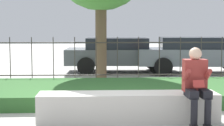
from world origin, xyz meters
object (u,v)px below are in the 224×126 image
at_px(car_parked_right, 197,54).
at_px(car_parked_center, 120,53).
at_px(person_seated_reader, 196,83).
at_px(stone_bench, 128,109).

relative_size(car_parked_right, car_parked_center, 1.08).
relative_size(person_seated_reader, car_parked_right, 0.30).
bearing_deg(car_parked_center, person_seated_reader, -81.90).
distance_m(stone_bench, person_seated_reader, 1.26).
height_order(stone_bench, car_parked_center, car_parked_center).
xyz_separation_m(stone_bench, person_seated_reader, (1.10, -0.33, 0.50)).
bearing_deg(car_parked_center, car_parked_right, -7.42).
bearing_deg(car_parked_right, stone_bench, -110.42).
bearing_deg(car_parked_right, person_seated_reader, -101.38).
distance_m(stone_bench, car_parked_right, 7.36).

